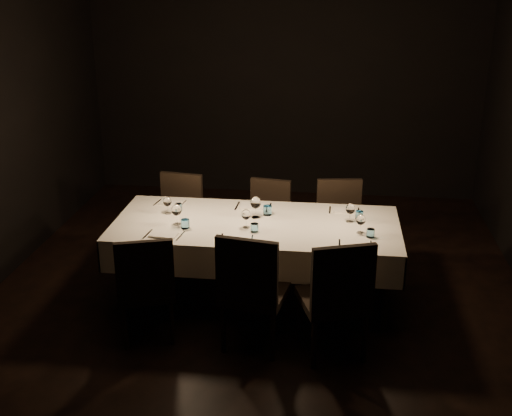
# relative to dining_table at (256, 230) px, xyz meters

# --- Properties ---
(room) EXTENTS (5.01, 6.01, 3.01)m
(room) POSITION_rel_dining_table_xyz_m (0.00, 0.00, 0.81)
(room) COLOR black
(room) RESTS_ON ground
(dining_table) EXTENTS (2.52, 1.12, 0.76)m
(dining_table) POSITION_rel_dining_table_xyz_m (0.00, 0.00, 0.00)
(dining_table) COLOR black
(dining_table) RESTS_ON ground
(chair_near_left) EXTENTS (0.56, 0.56, 0.93)m
(chair_near_left) POSITION_rel_dining_table_xyz_m (-0.79, -0.79, -0.17)
(chair_near_left) COLOR black
(chair_near_left) RESTS_ON ground
(place_setting_near_left) EXTENTS (0.34, 0.41, 0.19)m
(place_setting_near_left) POSITION_rel_dining_table_xyz_m (-0.68, -0.22, 0.15)
(place_setting_near_left) COLOR white
(place_setting_near_left) RESTS_ON dining_table
(chair_near_center) EXTENTS (0.56, 0.56, 1.01)m
(chair_near_center) POSITION_rel_dining_table_xyz_m (0.07, -0.81, -0.14)
(chair_near_center) COLOR black
(chair_near_center) RESTS_ON ground
(place_setting_near_center) EXTENTS (0.30, 0.39, 0.17)m
(place_setting_near_center) POSITION_rel_dining_table_xyz_m (-0.07, -0.22, 0.14)
(place_setting_near_center) COLOR white
(place_setting_near_center) RESTS_ON dining_table
(chair_near_right) EXTENTS (0.61, 0.61, 1.01)m
(chair_near_right) POSITION_rel_dining_table_xyz_m (0.72, -0.85, -0.13)
(chair_near_right) COLOR black
(chair_near_right) RESTS_ON ground
(place_setting_near_right) EXTENTS (0.30, 0.39, 0.17)m
(place_setting_near_right) POSITION_rel_dining_table_xyz_m (0.91, -0.22, 0.14)
(place_setting_near_right) COLOR white
(place_setting_near_right) RESTS_ON dining_table
(chair_far_left) EXTENTS (0.50, 0.50, 0.92)m
(chair_far_left) POSITION_rel_dining_table_xyz_m (-0.88, 0.73, -0.18)
(chair_far_left) COLOR black
(chair_far_left) RESTS_ON ground
(place_setting_far_left) EXTENTS (0.30, 0.39, 0.16)m
(place_setting_far_left) POSITION_rel_dining_table_xyz_m (-0.82, 0.22, 0.14)
(place_setting_far_left) COLOR white
(place_setting_far_left) RESTS_ON dining_table
(chair_far_center) EXTENTS (0.48, 0.48, 0.87)m
(chair_far_center) POSITION_rel_dining_table_xyz_m (0.02, 0.81, -0.20)
(chair_far_center) COLOR black
(chair_far_center) RESTS_ON ground
(place_setting_far_center) EXTENTS (0.36, 0.42, 0.20)m
(place_setting_far_center) POSITION_rel_dining_table_xyz_m (-0.01, 0.22, 0.15)
(place_setting_far_center) COLOR white
(place_setting_far_center) RESTS_ON dining_table
(chair_far_right) EXTENTS (0.50, 0.50, 0.92)m
(chair_far_right) POSITION_rel_dining_table_xyz_m (0.74, 0.73, -0.18)
(chair_far_right) COLOR black
(chair_far_right) RESTS_ON ground
(place_setting_far_right) EXTENTS (0.31, 0.40, 0.17)m
(place_setting_far_right) POSITION_rel_dining_table_xyz_m (0.83, 0.22, 0.14)
(place_setting_far_right) COLOR white
(place_setting_far_right) RESTS_ON dining_table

